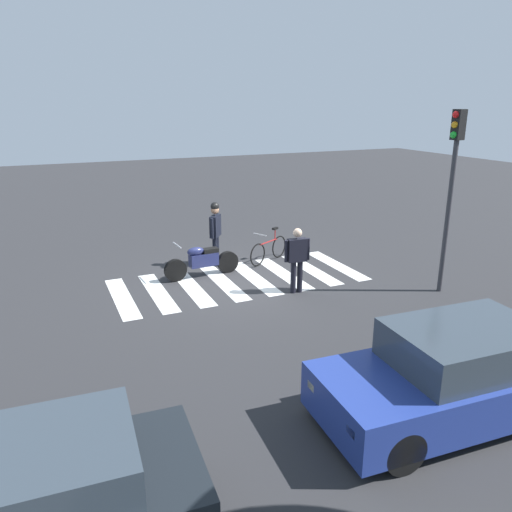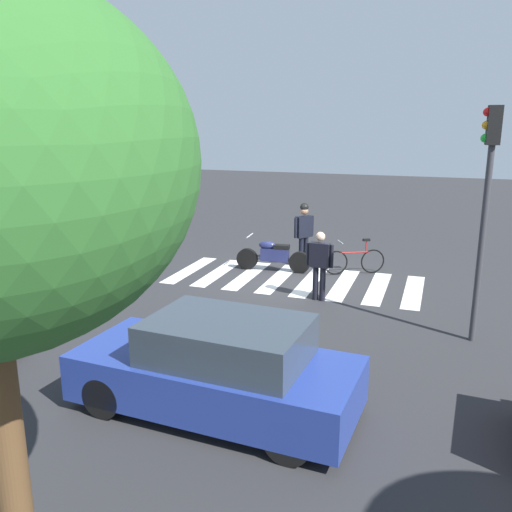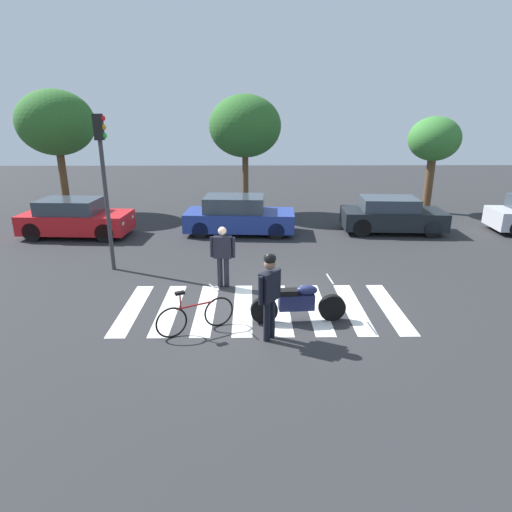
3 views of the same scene
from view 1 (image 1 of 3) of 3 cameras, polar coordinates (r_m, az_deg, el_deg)
name	(u,v)px [view 1 (image 1 of 3)]	position (r m, az deg, el deg)	size (l,w,h in m)	color
ground_plane	(239,280)	(13.60, -1.96, -2.79)	(60.00, 60.00, 0.00)	#2B2B2D
police_motorcycle	(202,261)	(13.81, -6.19, -0.58)	(2.18, 0.62, 1.03)	black
leaning_bicycle	(269,249)	(15.04, 1.48, 0.76)	(1.59, 0.87, 1.01)	black
officer_on_foot	(297,256)	(12.48, 4.74, -0.04)	(0.67, 0.25, 1.69)	black
officer_by_motorcycle	(215,228)	(14.56, -4.70, 3.18)	(0.47, 0.58, 1.91)	black
crosswalk_stripes	(239,280)	(13.60, -1.96, -2.77)	(6.75, 2.90, 0.01)	silver
car_blue_hatchback	(455,375)	(8.36, 21.90, -12.57)	(4.32, 2.04, 1.47)	black
car_black_suv	(20,507)	(6.26, -25.51, -24.63)	(4.01, 2.00, 1.38)	black
traffic_light_pole	(452,174)	(12.96, 21.65, 8.75)	(0.34, 0.26, 4.51)	#38383D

